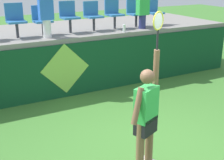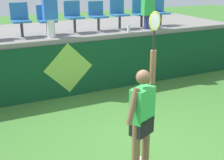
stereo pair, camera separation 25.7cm
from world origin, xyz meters
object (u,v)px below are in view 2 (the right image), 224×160
at_px(stadium_chair_5, 97,14).
at_px(spectator_0, 50,14).
at_px(tennis_player, 142,115).
at_px(stadium_chair_8, 159,10).
at_px(water_bottle, 128,28).
at_px(stadium_chair_2, 20,18).
at_px(stadium_chair_6, 119,12).
at_px(spectator_1, 148,11).
at_px(stadium_chair_3, 46,18).
at_px(stadium_chair_4, 73,15).
at_px(stadium_chair_7, 140,12).

bearing_deg(stadium_chair_5, spectator_0, -164.44).
bearing_deg(tennis_player, stadium_chair_8, 53.66).
xyz_separation_m(water_bottle, stadium_chair_2, (-2.70, 0.66, 0.36)).
xyz_separation_m(water_bottle, stadium_chair_6, (0.03, 0.66, 0.37)).
height_order(water_bottle, spectator_1, spectator_1).
bearing_deg(stadium_chair_2, water_bottle, -13.68).
bearing_deg(tennis_player, stadium_chair_2, 102.39).
height_order(stadium_chair_5, stadium_chair_6, stadium_chair_6).
relative_size(stadium_chair_6, spectator_0, 0.77).
bearing_deg(spectator_1, water_bottle, -161.24).
bearing_deg(stadium_chair_3, water_bottle, -17.66).
height_order(water_bottle, stadium_chair_6, stadium_chair_6).
distance_m(water_bottle, stadium_chair_4, 1.51).
bearing_deg(stadium_chair_3, stadium_chair_6, 0.18).
relative_size(stadium_chair_2, spectator_0, 0.75).
height_order(stadium_chair_8, spectator_0, spectator_0).
height_order(stadium_chair_3, stadium_chair_5, stadium_chair_5).
bearing_deg(stadium_chair_6, spectator_0, -169.08).
bearing_deg(stadium_chair_2, stadium_chair_5, -0.11).
height_order(stadium_chair_5, stadium_chair_7, stadium_chair_7).
bearing_deg(spectator_0, stadium_chair_4, 28.50).
distance_m(stadium_chair_3, stadium_chair_6, 2.08).
distance_m(stadium_chair_6, stadium_chair_8, 1.39).
bearing_deg(stadium_chair_5, stadium_chair_6, 0.43).
height_order(tennis_player, stadium_chair_4, tennis_player).
bearing_deg(water_bottle, spectator_1, 18.76).
relative_size(stadium_chair_4, spectator_0, 0.74).
bearing_deg(stadium_chair_4, spectator_0, -151.50).
xyz_separation_m(stadium_chair_4, spectator_1, (2.07, -0.40, 0.04)).
bearing_deg(spectator_0, water_bottle, -7.15).
xyz_separation_m(tennis_player, stadium_chair_2, (-0.95, 4.31, 1.00)).
distance_m(stadium_chair_4, spectator_0, 0.84).
bearing_deg(spectator_1, stadium_chair_2, 173.38).
distance_m(water_bottle, spectator_1, 0.89).
xyz_separation_m(stadium_chair_8, spectator_1, (-0.67, -0.41, 0.04)).
bearing_deg(stadium_chair_2, stadium_chair_7, -0.01).
bearing_deg(tennis_player, stadium_chair_6, 67.52).
distance_m(tennis_player, stadium_chair_4, 4.45).
xyz_separation_m(water_bottle, spectator_0, (-2.05, 0.26, 0.47)).
bearing_deg(stadium_chair_4, stadium_chair_8, 0.16).
xyz_separation_m(stadium_chair_3, spectator_1, (2.80, -0.40, 0.09)).
relative_size(stadium_chair_3, stadium_chair_6, 0.88).
distance_m(stadium_chair_5, spectator_1, 1.43).
bearing_deg(spectator_0, stadium_chair_3, 90.00).
bearing_deg(stadium_chair_3, spectator_0, -90.00).
xyz_separation_m(tennis_player, stadium_chair_5, (1.13, 4.31, 0.99)).
relative_size(tennis_player, stadium_chair_4, 3.04).
height_order(stadium_chair_6, spectator_1, spectator_1).
relative_size(water_bottle, stadium_chair_4, 0.25).
bearing_deg(spectator_0, stadium_chair_5, 15.56).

